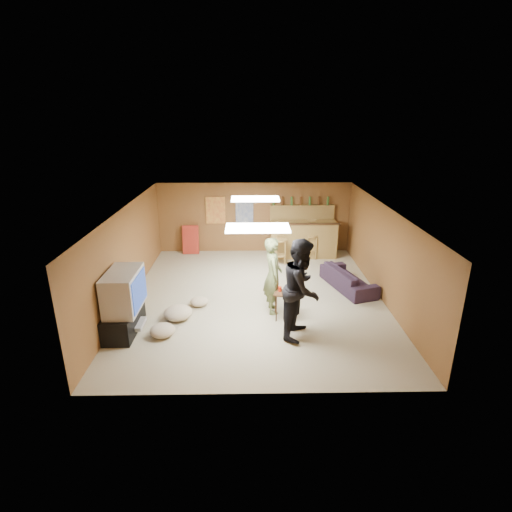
{
  "coord_description": "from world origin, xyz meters",
  "views": [
    {
      "loc": [
        -0.17,
        -8.73,
        4.21
      ],
      "look_at": [
        0.0,
        0.2,
        1.0
      ],
      "focal_mm": 28.0,
      "sensor_mm": 36.0,
      "label": 1
    }
  ],
  "objects_px": {
    "bar_counter": "(303,239)",
    "sofa": "(348,278)",
    "tv_body": "(124,291)",
    "person_black": "(302,289)",
    "person_olive": "(273,275)",
    "tray_table": "(285,305)"
  },
  "relations": [
    {
      "from": "tv_body",
      "to": "sofa",
      "type": "distance_m",
      "value": 5.43
    },
    {
      "from": "sofa",
      "to": "tv_body",
      "type": "bearing_deg",
      "value": 94.86
    },
    {
      "from": "tray_table",
      "to": "person_black",
      "type": "bearing_deg",
      "value": -69.91
    },
    {
      "from": "person_olive",
      "to": "tray_table",
      "type": "relative_size",
      "value": 2.85
    },
    {
      "from": "tv_body",
      "to": "bar_counter",
      "type": "bearing_deg",
      "value": 47.0
    },
    {
      "from": "tv_body",
      "to": "person_olive",
      "type": "distance_m",
      "value": 3.11
    },
    {
      "from": "bar_counter",
      "to": "person_black",
      "type": "height_order",
      "value": "person_black"
    },
    {
      "from": "person_olive",
      "to": "tray_table",
      "type": "xyz_separation_m",
      "value": [
        0.25,
        -0.34,
        -0.56
      ]
    },
    {
      "from": "tv_body",
      "to": "bar_counter",
      "type": "height_order",
      "value": "tv_body"
    },
    {
      "from": "tray_table",
      "to": "bar_counter",
      "type": "bearing_deg",
      "value": 77.3
    },
    {
      "from": "sofa",
      "to": "person_black",
      "type": "bearing_deg",
      "value": 128.78
    },
    {
      "from": "bar_counter",
      "to": "person_olive",
      "type": "relative_size",
      "value": 1.16
    },
    {
      "from": "bar_counter",
      "to": "person_black",
      "type": "distance_m",
      "value": 4.71
    },
    {
      "from": "sofa",
      "to": "tray_table",
      "type": "relative_size",
      "value": 2.97
    },
    {
      "from": "person_olive",
      "to": "sofa",
      "type": "bearing_deg",
      "value": -64.08
    },
    {
      "from": "bar_counter",
      "to": "person_olive",
      "type": "xyz_separation_m",
      "value": [
        -1.15,
        -3.63,
        0.31
      ]
    },
    {
      "from": "bar_counter",
      "to": "sofa",
      "type": "xyz_separation_m",
      "value": [
        0.85,
        -2.41,
        -0.29
      ]
    },
    {
      "from": "tv_body",
      "to": "person_olive",
      "type": "height_order",
      "value": "person_olive"
    },
    {
      "from": "tray_table",
      "to": "sofa",
      "type": "bearing_deg",
      "value": 41.77
    },
    {
      "from": "bar_counter",
      "to": "tray_table",
      "type": "height_order",
      "value": "bar_counter"
    },
    {
      "from": "person_olive",
      "to": "person_black",
      "type": "bearing_deg",
      "value": -159.14
    },
    {
      "from": "bar_counter",
      "to": "person_olive",
      "type": "distance_m",
      "value": 3.82
    }
  ]
}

